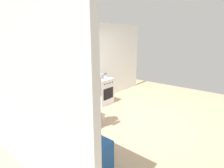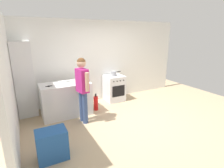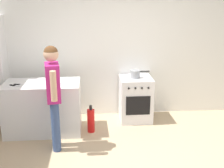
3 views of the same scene
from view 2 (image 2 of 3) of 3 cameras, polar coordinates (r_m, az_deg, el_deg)
ground_plane at (r=4.62m, az=6.30°, el=-12.12°), size 8.00×8.00×0.00m
back_wall at (r=5.85m, az=-4.07°, el=7.41°), size 6.00×0.10×2.60m
side_wall_left at (r=3.86m, az=-31.07°, el=0.67°), size 0.10×3.10×2.60m
counter_unit at (r=4.96m, az=-14.74°, el=-4.83°), size 1.30×0.70×0.90m
oven_left at (r=5.87m, az=0.69°, el=-1.28°), size 0.60×0.62×0.85m
pot at (r=5.72m, az=0.60°, el=3.42°), size 0.36×0.18×0.14m
knife_paring at (r=4.63m, az=-19.89°, el=-0.81°), size 0.20×0.12×0.01m
knife_utility at (r=4.69m, az=-18.86°, el=-0.53°), size 0.25×0.09×0.01m
knife_bread at (r=4.90m, az=-12.96°, el=0.63°), size 0.31×0.22×0.01m
person at (r=4.28m, az=-9.65°, el=-0.33°), size 0.25×0.56×1.64m
fire_extinguisher at (r=5.18m, az=-5.31°, el=-6.20°), size 0.13×0.13×0.50m
recycling_crate_lower at (r=3.52m, az=-18.76°, el=-20.13°), size 0.52×0.36×0.28m
recycling_crate_upper at (r=3.37m, az=-19.20°, el=-16.26°), size 0.52×0.36×0.28m
larder_cabinet at (r=5.16m, az=-26.73°, el=1.18°), size 0.48×0.44×2.00m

